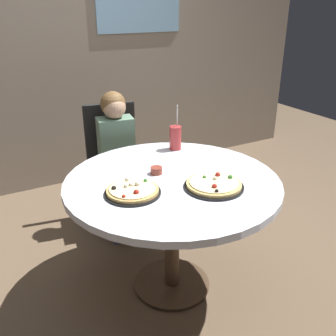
{
  "coord_description": "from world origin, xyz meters",
  "views": [
    {
      "loc": [
        -0.96,
        -1.68,
        1.67
      ],
      "look_at": [
        0.0,
        0.05,
        0.8
      ],
      "focal_mm": 40.53,
      "sensor_mm": 36.0,
      "label": 1
    }
  ],
  "objects_px": {
    "sauce_bowl": "(156,170)",
    "pizza_veggie": "(133,191)",
    "soda_cup": "(175,138)",
    "chair_wooden": "(114,158)",
    "diner_child": "(120,172)",
    "dining_table": "(172,194)",
    "pizza_cheese": "(214,185)"
  },
  "relations": [
    {
      "from": "chair_wooden",
      "to": "soda_cup",
      "type": "bearing_deg",
      "value": -66.83
    },
    {
      "from": "sauce_bowl",
      "to": "chair_wooden",
      "type": "bearing_deg",
      "value": 86.13
    },
    {
      "from": "pizza_veggie",
      "to": "diner_child",
      "type": "bearing_deg",
      "value": 72.93
    },
    {
      "from": "dining_table",
      "to": "diner_child",
      "type": "height_order",
      "value": "diner_child"
    },
    {
      "from": "diner_child",
      "to": "pizza_cheese",
      "type": "xyz_separation_m",
      "value": [
        0.16,
        -0.98,
        0.28
      ]
    },
    {
      "from": "dining_table",
      "to": "sauce_bowl",
      "type": "bearing_deg",
      "value": 111.07
    },
    {
      "from": "pizza_veggie",
      "to": "dining_table",
      "type": "bearing_deg",
      "value": 11.11
    },
    {
      "from": "soda_cup",
      "to": "sauce_bowl",
      "type": "height_order",
      "value": "soda_cup"
    },
    {
      "from": "chair_wooden",
      "to": "sauce_bowl",
      "type": "height_order",
      "value": "chair_wooden"
    },
    {
      "from": "diner_child",
      "to": "pizza_veggie",
      "type": "height_order",
      "value": "diner_child"
    },
    {
      "from": "dining_table",
      "to": "chair_wooden",
      "type": "relative_size",
      "value": 1.28
    },
    {
      "from": "pizza_cheese",
      "to": "chair_wooden",
      "type": "bearing_deg",
      "value": 96.44
    },
    {
      "from": "soda_cup",
      "to": "sauce_bowl",
      "type": "xyz_separation_m",
      "value": [
        -0.3,
        -0.29,
        -0.06
      ]
    },
    {
      "from": "dining_table",
      "to": "sauce_bowl",
      "type": "height_order",
      "value": "sauce_bowl"
    },
    {
      "from": "sauce_bowl",
      "to": "pizza_veggie",
      "type": "bearing_deg",
      "value": -143.91
    },
    {
      "from": "pizza_cheese",
      "to": "diner_child",
      "type": "bearing_deg",
      "value": 99.13
    },
    {
      "from": "diner_child",
      "to": "sauce_bowl",
      "type": "bearing_deg",
      "value": -92.64
    },
    {
      "from": "dining_table",
      "to": "pizza_cheese",
      "type": "distance_m",
      "value": 0.27
    },
    {
      "from": "chair_wooden",
      "to": "diner_child",
      "type": "distance_m",
      "value": 0.19
    },
    {
      "from": "diner_child",
      "to": "sauce_bowl",
      "type": "height_order",
      "value": "diner_child"
    },
    {
      "from": "pizza_veggie",
      "to": "pizza_cheese",
      "type": "bearing_deg",
      "value": -19.38
    },
    {
      "from": "soda_cup",
      "to": "sauce_bowl",
      "type": "bearing_deg",
      "value": -135.32
    },
    {
      "from": "chair_wooden",
      "to": "pizza_veggie",
      "type": "bearing_deg",
      "value": -105.57
    },
    {
      "from": "pizza_veggie",
      "to": "sauce_bowl",
      "type": "distance_m",
      "value": 0.28
    },
    {
      "from": "dining_table",
      "to": "pizza_veggie",
      "type": "bearing_deg",
      "value": -168.89
    },
    {
      "from": "chair_wooden",
      "to": "pizza_cheese",
      "type": "relative_size",
      "value": 2.93
    },
    {
      "from": "chair_wooden",
      "to": "diner_child",
      "type": "xyz_separation_m",
      "value": [
        -0.03,
        -0.18,
        -0.05
      ]
    },
    {
      "from": "pizza_cheese",
      "to": "sauce_bowl",
      "type": "xyz_separation_m",
      "value": [
        -0.19,
        0.31,
        0.0
      ]
    },
    {
      "from": "chair_wooden",
      "to": "soda_cup",
      "type": "xyz_separation_m",
      "value": [
        0.24,
        -0.56,
        0.3
      ]
    },
    {
      "from": "diner_child",
      "to": "dining_table",
      "type": "bearing_deg",
      "value": -89.12
    },
    {
      "from": "chair_wooden",
      "to": "sauce_bowl",
      "type": "bearing_deg",
      "value": -93.87
    },
    {
      "from": "diner_child",
      "to": "pizza_veggie",
      "type": "distance_m",
      "value": 0.92
    }
  ]
}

